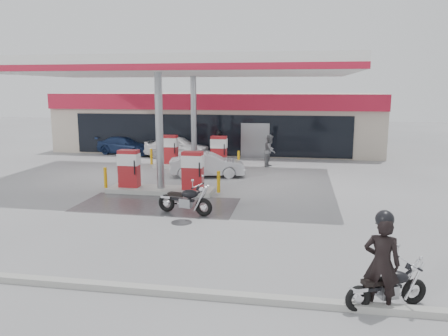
# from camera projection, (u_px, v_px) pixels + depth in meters

# --- Properties ---
(ground) EXTENTS (90.00, 90.00, 0.00)m
(ground) POSITION_uv_depth(u_px,v_px,m) (145.00, 204.00, 16.67)
(ground) COLOR gray
(ground) RESTS_ON ground
(wet_patch) EXTENTS (6.00, 3.00, 0.00)m
(wet_patch) POSITION_uv_depth(u_px,v_px,m) (157.00, 205.00, 16.59)
(wet_patch) COLOR #4C4C4F
(wet_patch) RESTS_ON ground
(drain_cover) EXTENTS (0.70, 0.70, 0.01)m
(drain_cover) POSITION_uv_depth(u_px,v_px,m) (182.00, 222.00, 14.40)
(drain_cover) COLOR #38383A
(drain_cover) RESTS_ON ground
(kerb) EXTENTS (28.00, 0.25, 0.15)m
(kerb) POSITION_uv_depth(u_px,v_px,m) (37.00, 281.00, 9.88)
(kerb) COLOR gray
(kerb) RESTS_ON ground
(store_building) EXTENTS (22.00, 8.22, 4.00)m
(store_building) POSITION_uv_depth(u_px,v_px,m) (220.00, 121.00, 31.75)
(store_building) COLOR #A99E8E
(store_building) RESTS_ON ground
(canopy) EXTENTS (16.00, 10.02, 5.51)m
(canopy) POSITION_uv_depth(u_px,v_px,m) (178.00, 69.00, 20.57)
(canopy) COLOR silver
(canopy) RESTS_ON ground
(pump_island_near) EXTENTS (5.14, 1.30, 1.78)m
(pump_island_near) POSITION_uv_depth(u_px,v_px,m) (161.00, 176.00, 18.48)
(pump_island_near) COLOR #9E9E99
(pump_island_near) RESTS_ON ground
(pump_island_far) EXTENTS (5.14, 1.30, 1.78)m
(pump_island_far) POSITION_uv_depth(u_px,v_px,m) (194.00, 155.00, 24.30)
(pump_island_far) COLOR #9E9E99
(pump_island_far) RESTS_ON ground
(main_motorcycle) EXTENTS (1.72, 0.94, 0.94)m
(main_motorcycle) POSITION_uv_depth(u_px,v_px,m) (388.00, 288.00, 8.75)
(main_motorcycle) COLOR black
(main_motorcycle) RESTS_ON ground
(biker_main) EXTENTS (0.79, 0.61, 1.92)m
(biker_main) POSITION_uv_depth(u_px,v_px,m) (382.00, 264.00, 8.60)
(biker_main) COLOR black
(biker_main) RESTS_ON ground
(parked_motorcycle) EXTENTS (2.09, 0.91, 1.08)m
(parked_motorcycle) POSITION_uv_depth(u_px,v_px,m) (186.00, 201.00, 15.29)
(parked_motorcycle) COLOR black
(parked_motorcycle) RESTS_ON ground
(sedan_white) EXTENTS (4.28, 2.05, 1.41)m
(sedan_white) POSITION_uv_depth(u_px,v_px,m) (177.00, 147.00, 27.72)
(sedan_white) COLOR silver
(sedan_white) RESTS_ON ground
(attendant) EXTENTS (0.87, 1.01, 1.80)m
(attendant) POSITION_uv_depth(u_px,v_px,m) (270.00, 151.00, 24.53)
(attendant) COLOR slate
(attendant) RESTS_ON ground
(hatchback_silver) EXTENTS (3.91, 2.01, 1.23)m
(hatchback_silver) POSITION_uv_depth(u_px,v_px,m) (207.00, 164.00, 21.78)
(hatchback_silver) COLOR #AFB1B7
(hatchback_silver) RESTS_ON ground
(parked_car_left) EXTENTS (4.36, 2.54, 1.19)m
(parked_car_left) POSITION_uv_depth(u_px,v_px,m) (126.00, 145.00, 29.14)
(parked_car_left) COLOR #162549
(parked_car_left) RESTS_ON ground
(biker_walking) EXTENTS (1.00, 0.57, 1.61)m
(biker_walking) POSITION_uv_depth(u_px,v_px,m) (219.00, 145.00, 27.85)
(biker_walking) COLOR black
(biker_walking) RESTS_ON ground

